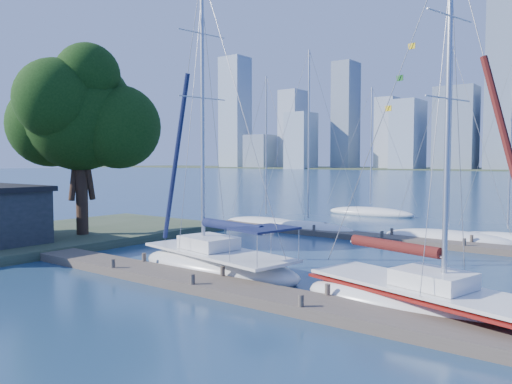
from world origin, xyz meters
The scene contains 12 objects.
ground centered at (0.00, 0.00, 0.00)m, with size 700.00×700.00×0.00m, color #172D49.
near_dock centered at (0.00, 0.00, 0.20)m, with size 26.00×2.00×0.40m, color #51473B.
far_dock centered at (2.00, 16.00, 0.18)m, with size 30.00×1.80×0.36m, color #51473B.
shore centered at (-17.00, 3.00, 0.25)m, with size 12.00×22.00×0.50m, color #38472D.
tree centered at (-14.60, 3.94, 8.29)m, with size 9.53×8.68×12.41m.
sailboat_navy centered at (-1.68, 2.43, 1.11)m, with size 9.40×4.57×14.67m.
sailboat_maroon centered at (7.87, 2.07, 0.99)m, with size 8.89×4.89×12.91m.
bg_boat_0 centered at (-9.62, 17.27, 0.25)m, with size 8.20×3.28×12.24m.
bg_boat_1 centered at (-5.41, 16.74, 0.28)m, with size 7.90×5.04×13.65m.
bg_boat_2 centered at (4.30, 17.89, 0.27)m, with size 8.61×5.06×12.77m.
bg_boat_3 centered at (7.49, 19.50, 0.25)m, with size 7.26×4.40×11.80m.
bg_boat_6 centered at (-6.55, 30.20, 0.26)m, with size 8.98×4.19×12.67m.
Camera 1 is at (13.63, -14.75, 5.21)m, focal length 35.00 mm.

